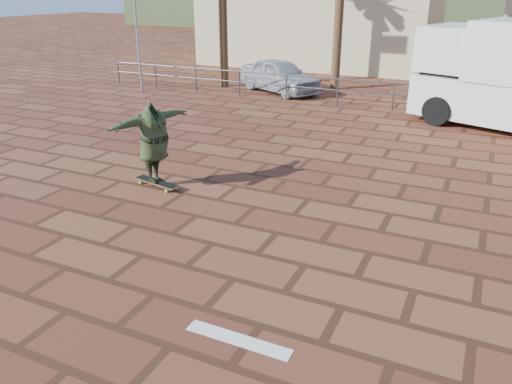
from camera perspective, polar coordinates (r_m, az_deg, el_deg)
ground at (r=7.59m, az=-2.62°, el=-9.91°), size 120.00×120.00×0.00m
paint_stripe at (r=6.46m, az=-2.04°, el=-16.50°), size 1.40×0.22×0.01m
guardrail at (r=18.22m, az=15.48°, el=11.03°), size 24.06×0.06×1.00m
building_west at (r=29.14m, az=7.51°, el=18.86°), size 12.60×7.60×4.50m
longboard at (r=11.09m, az=-11.25°, el=1.09°), size 1.23×0.50×0.12m
skateboarder at (r=10.80m, az=-11.61°, el=5.51°), size 1.03×2.22×1.75m
car_silver at (r=20.90m, az=2.73°, el=13.15°), size 4.17×3.21×1.33m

